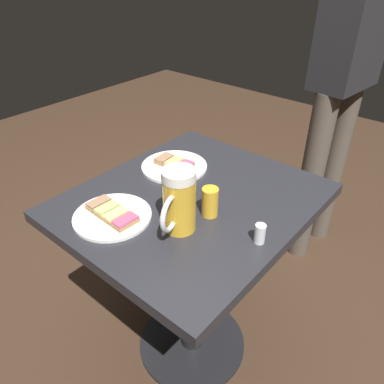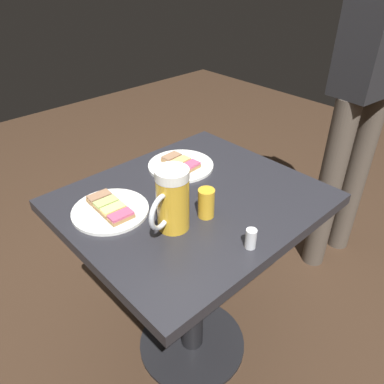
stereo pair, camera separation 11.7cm
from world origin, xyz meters
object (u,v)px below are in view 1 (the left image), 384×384
Objects in this scene: beer_glass_small at (210,202)px; salt_shaker at (260,234)px; plate_near at (174,166)px; beer_mug at (179,201)px; plate_far at (112,215)px; patron_standing at (345,69)px.

beer_glass_small is 1.58× the size of salt_shaker.
plate_near is 2.61× the size of beer_glass_small.
beer_glass_small is (-0.02, -0.11, -0.05)m from beer_mug.
beer_glass_small is at bearing 152.61° from plate_near.
salt_shaker is at bearing -154.29° from plate_far.
beer_glass_small reaches higher than salt_shaker.
plate_near is 1.26× the size of beer_mug.
beer_mug is at bearing 5.84° from patron_standing.
plate_near and plate_far have the same top height.
patron_standing is at bearing -88.86° from beer_glass_small.
beer_glass_small is at bearing 7.25° from patron_standing.
beer_glass_small reaches higher than plate_near.
beer_mug is 1.08m from patron_standing.
beer_glass_small is (-0.21, -0.20, 0.04)m from plate_far.
beer_mug reaches higher than plate_near.
salt_shaker is (-0.18, 0.01, -0.02)m from beer_glass_small.
beer_mug reaches higher than plate_far.
beer_mug is 0.23m from salt_shaker.
plate_far is at bearing 43.54° from beer_glass_small.
plate_near is 4.14× the size of salt_shaker.
patron_standing is (-0.19, -1.16, 0.21)m from plate_far.
plate_near is at bearing -18.70° from salt_shaker.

